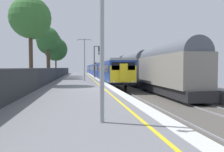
{
  "coord_description": "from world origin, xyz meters",
  "views": [
    {
      "loc": [
        -2.29,
        -17.53,
        1.66
      ],
      "look_at": [
        1.28,
        6.36,
        0.75
      ],
      "focal_mm": 35.39,
      "sensor_mm": 36.0,
      "label": 1
    }
  ],
  "objects_px": {
    "platform_lamp_near": "(102,20)",
    "background_tree_right": "(50,43)",
    "speed_limit_sign": "(95,68)",
    "background_tree_left": "(55,50)",
    "background_tree_back": "(49,40)",
    "freight_train_adjacent_track": "(134,68)",
    "platform_lamp_mid": "(85,56)",
    "commuter_train_at_platform": "(97,69)",
    "signal_gantry": "(96,58)",
    "background_tree_centre": "(32,20)"
  },
  "relations": [
    {
      "from": "platform_lamp_near",
      "to": "background_tree_right",
      "type": "xyz_separation_m",
      "value": [
        -5.54,
        31.5,
        2.68
      ]
    },
    {
      "from": "speed_limit_sign",
      "to": "background_tree_right",
      "type": "distance_m",
      "value": 8.85
    },
    {
      "from": "speed_limit_sign",
      "to": "background_tree_right",
      "type": "bearing_deg",
      "value": 160.57
    },
    {
      "from": "background_tree_left",
      "to": "background_tree_back",
      "type": "bearing_deg",
      "value": -89.08
    },
    {
      "from": "speed_limit_sign",
      "to": "freight_train_adjacent_track",
      "type": "bearing_deg",
      "value": -23.55
    },
    {
      "from": "background_tree_left",
      "to": "background_tree_back",
      "type": "xyz_separation_m",
      "value": [
        0.18,
        -11.44,
        0.68
      ]
    },
    {
      "from": "freight_train_adjacent_track",
      "to": "platform_lamp_mid",
      "type": "relative_size",
      "value": 7.24
    },
    {
      "from": "platform_lamp_near",
      "to": "background_tree_left",
      "type": "height_order",
      "value": "background_tree_left"
    },
    {
      "from": "background_tree_back",
      "to": "background_tree_right",
      "type": "bearing_deg",
      "value": 95.36
    },
    {
      "from": "freight_train_adjacent_track",
      "to": "platform_lamp_near",
      "type": "height_order",
      "value": "platform_lamp_near"
    },
    {
      "from": "freight_train_adjacent_track",
      "to": "commuter_train_at_platform",
      "type": "bearing_deg",
      "value": 100.99
    },
    {
      "from": "speed_limit_sign",
      "to": "background_tree_left",
      "type": "xyz_separation_m",
      "value": [
        -7.18,
        9.8,
        3.49
      ]
    },
    {
      "from": "signal_gantry",
      "to": "platform_lamp_mid",
      "type": "bearing_deg",
      "value": -101.56
    },
    {
      "from": "platform_lamp_near",
      "to": "background_tree_right",
      "type": "distance_m",
      "value": 32.1
    },
    {
      "from": "speed_limit_sign",
      "to": "background_tree_centre",
      "type": "xyz_separation_m",
      "value": [
        -6.87,
        -14.0,
        4.42
      ]
    },
    {
      "from": "platform_lamp_mid",
      "to": "background_tree_left",
      "type": "bearing_deg",
      "value": 106.98
    },
    {
      "from": "platform_lamp_mid",
      "to": "platform_lamp_near",
      "type": "bearing_deg",
      "value": -90.0
    },
    {
      "from": "signal_gantry",
      "to": "platform_lamp_mid",
      "type": "xyz_separation_m",
      "value": [
        -2.21,
        -10.82,
        -0.26
      ]
    },
    {
      "from": "speed_limit_sign",
      "to": "background_tree_centre",
      "type": "height_order",
      "value": "background_tree_centre"
    },
    {
      "from": "platform_lamp_mid",
      "to": "background_tree_left",
      "type": "distance_m",
      "value": 18.35
    },
    {
      "from": "commuter_train_at_platform",
      "to": "background_tree_back",
      "type": "bearing_deg",
      "value": -114.18
    },
    {
      "from": "commuter_train_at_platform",
      "to": "background_tree_back",
      "type": "height_order",
      "value": "background_tree_back"
    },
    {
      "from": "signal_gantry",
      "to": "background_tree_right",
      "type": "xyz_separation_m",
      "value": [
        -7.76,
        -0.57,
        2.37
      ]
    },
    {
      "from": "commuter_train_at_platform",
      "to": "freight_train_adjacent_track",
      "type": "bearing_deg",
      "value": -79.01
    },
    {
      "from": "commuter_train_at_platform",
      "to": "background_tree_back",
      "type": "relative_size",
      "value": 8.39
    },
    {
      "from": "signal_gantry",
      "to": "background_tree_back",
      "type": "height_order",
      "value": "background_tree_back"
    },
    {
      "from": "commuter_train_at_platform",
      "to": "platform_lamp_mid",
      "type": "distance_m",
      "value": 26.04
    },
    {
      "from": "freight_train_adjacent_track",
      "to": "platform_lamp_near",
      "type": "bearing_deg",
      "value": -106.31
    },
    {
      "from": "speed_limit_sign",
      "to": "background_tree_right",
      "type": "height_order",
      "value": "background_tree_right"
    },
    {
      "from": "commuter_train_at_platform",
      "to": "background_tree_right",
      "type": "distance_m",
      "value": 18.56
    },
    {
      "from": "platform_lamp_near",
      "to": "background_tree_centre",
      "type": "bearing_deg",
      "value": 108.62
    },
    {
      "from": "freight_train_adjacent_track",
      "to": "background_tree_left",
      "type": "relative_size",
      "value": 4.99
    },
    {
      "from": "commuter_train_at_platform",
      "to": "speed_limit_sign",
      "type": "height_order",
      "value": "commuter_train_at_platform"
    },
    {
      "from": "background_tree_left",
      "to": "background_tree_right",
      "type": "bearing_deg",
      "value": -91.72
    },
    {
      "from": "platform_lamp_mid",
      "to": "background_tree_right",
      "type": "distance_m",
      "value": 11.94
    },
    {
      "from": "speed_limit_sign",
      "to": "platform_lamp_near",
      "type": "bearing_deg",
      "value": -93.68
    },
    {
      "from": "speed_limit_sign",
      "to": "platform_lamp_mid",
      "type": "distance_m",
      "value": 8.0
    },
    {
      "from": "commuter_train_at_platform",
      "to": "background_tree_left",
      "type": "distance_m",
      "value": 12.85
    },
    {
      "from": "background_tree_centre",
      "to": "background_tree_back",
      "type": "relative_size",
      "value": 1.06
    },
    {
      "from": "platform_lamp_near",
      "to": "background_tree_left",
      "type": "relative_size",
      "value": 0.68
    },
    {
      "from": "background_tree_left",
      "to": "background_tree_centre",
      "type": "xyz_separation_m",
      "value": [
        0.31,
        -23.8,
        0.93
      ]
    },
    {
      "from": "signal_gantry",
      "to": "platform_lamp_mid",
      "type": "relative_size",
      "value": 1.04
    },
    {
      "from": "speed_limit_sign",
      "to": "background_tree_back",
      "type": "relative_size",
      "value": 0.34
    },
    {
      "from": "background_tree_centre",
      "to": "platform_lamp_mid",
      "type": "bearing_deg",
      "value": 51.74
    },
    {
      "from": "platform_lamp_near",
      "to": "platform_lamp_mid",
      "type": "relative_size",
      "value": 0.98
    },
    {
      "from": "speed_limit_sign",
      "to": "platform_lamp_mid",
      "type": "bearing_deg",
      "value": -103.67
    },
    {
      "from": "platform_lamp_near",
      "to": "background_tree_centre",
      "type": "relative_size",
      "value": 0.63
    },
    {
      "from": "platform_lamp_near",
      "to": "background_tree_centre",
      "type": "xyz_separation_m",
      "value": [
        -5.02,
        14.89,
        3.01
      ]
    },
    {
      "from": "background_tree_right",
      "to": "platform_lamp_mid",
      "type": "bearing_deg",
      "value": -61.6
    },
    {
      "from": "signal_gantry",
      "to": "background_tree_right",
      "type": "height_order",
      "value": "background_tree_right"
    }
  ]
}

